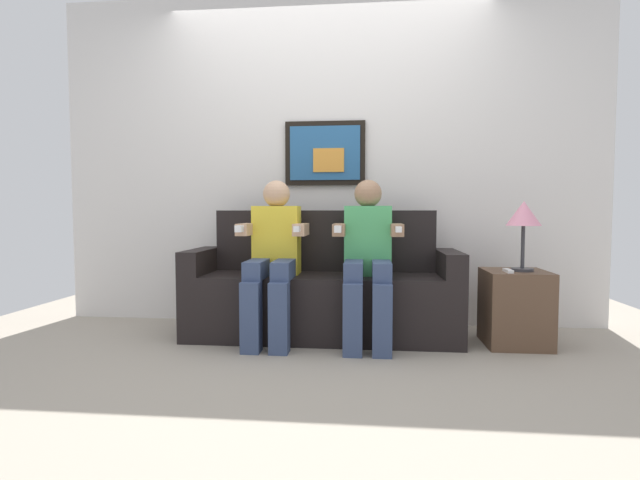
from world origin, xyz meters
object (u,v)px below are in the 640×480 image
person_on_left (273,253)px  spare_remote_on_table (508,271)px  table_lamp (524,217)px  side_table_right (515,308)px  couch (322,293)px  person_on_right (368,254)px

person_on_left → spare_remote_on_table: bearing=-1.3°
spare_remote_on_table → table_lamp: bearing=31.6°
side_table_right → spare_remote_on_table: (-0.08, -0.10, 0.26)m
couch → person_on_left: (-0.32, -0.17, 0.29)m
person_on_right → table_lamp: person_on_right is taller
table_lamp → person_on_left: bearing=-178.9°
couch → table_lamp: 1.45m
person_on_left → table_lamp: person_on_left is taller
side_table_right → spare_remote_on_table: spare_remote_on_table is taller
table_lamp → spare_remote_on_table: 0.37m
person_on_right → spare_remote_on_table: bearing=-2.2°
couch → side_table_right: bearing=-4.7°
couch → table_lamp: table_lamp is taller
person_on_left → side_table_right: 1.66m
person_on_left → side_table_right: (1.62, 0.06, -0.36)m
person_on_left → table_lamp: 1.67m
person_on_right → side_table_right: person_on_right is taller
couch → side_table_right: couch is taller
side_table_right → spare_remote_on_table: size_ratio=3.85×
person_on_right → spare_remote_on_table: (0.90, -0.03, -0.10)m
couch → spare_remote_on_table: (1.22, -0.20, 0.20)m
side_table_right → person_on_right: bearing=-176.4°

